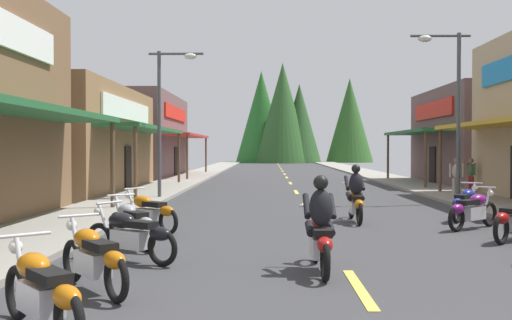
# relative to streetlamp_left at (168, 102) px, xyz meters

# --- Properties ---
(ground) EXTENTS (10.22, 98.99, 0.10)m
(ground) POSITION_rel_streetlamp_left_xyz_m (5.17, 11.77, -3.84)
(ground) COLOR #38383A
(sidewalk_left) EXTENTS (2.75, 98.99, 0.12)m
(sidewalk_left) POSITION_rel_streetlamp_left_xyz_m (-1.31, 11.77, -3.73)
(sidewalk_left) COLOR gray
(sidewalk_left) RESTS_ON ground
(sidewalk_right) EXTENTS (2.75, 98.99, 0.12)m
(sidewalk_right) POSITION_rel_streetlamp_left_xyz_m (11.65, 11.77, -3.73)
(sidewalk_right) COLOR gray
(sidewalk_right) RESTS_ON ground
(centerline_dashes) EXTENTS (0.16, 76.20, 0.01)m
(centerline_dashes) POSITION_rel_streetlamp_left_xyz_m (5.17, 16.43, -3.79)
(centerline_dashes) COLOR #E0C64C
(centerline_dashes) RESTS_ON ground
(storefront_left_middle) EXTENTS (10.21, 12.38, 4.86)m
(storefront_left_middle) POSITION_rel_streetlamp_left_xyz_m (-6.85, 4.53, -1.36)
(storefront_left_middle) COLOR olive
(storefront_left_middle) RESTS_ON ground
(storefront_left_far) EXTENTS (9.76, 12.65, 5.75)m
(storefront_left_far) POSITION_rel_streetlamp_left_xyz_m (-6.63, 18.77, -0.91)
(storefront_left_far) COLOR brown
(storefront_left_far) RESTS_ON ground
(storefront_right_far) EXTENTS (8.97, 10.18, 5.28)m
(storefront_right_far) POSITION_rel_streetlamp_left_xyz_m (16.57, 9.94, -1.15)
(storefront_right_far) COLOR brown
(storefront_right_far) RESTS_ON ground
(streetlamp_left) EXTENTS (2.12, 0.30, 5.76)m
(streetlamp_left) POSITION_rel_streetlamp_left_xyz_m (0.00, 0.00, 0.00)
(streetlamp_left) COLOR #474C51
(streetlamp_left) RESTS_ON ground
(streetlamp_right) EXTENTS (2.12, 0.30, 6.11)m
(streetlamp_right) POSITION_rel_streetlamp_left_xyz_m (10.35, -1.59, 0.20)
(streetlamp_right) COLOR #474C51
(streetlamp_right) RESTS_ON ground
(motorcycle_parked_right_4) EXTENTS (1.70, 1.46, 1.04)m
(motorcycle_parked_right_4) POSITION_rel_streetlamp_left_xyz_m (8.92, -8.15, -3.30)
(motorcycle_parked_right_4) COLOR black
(motorcycle_parked_right_4) RESTS_ON ground
(motorcycle_parked_right_5) EXTENTS (1.34, 1.79, 1.04)m
(motorcycle_parked_right_5) POSITION_rel_streetlamp_left_xyz_m (9.32, -6.42, -3.30)
(motorcycle_parked_right_5) COLOR black
(motorcycle_parked_right_5) RESTS_ON ground
(motorcycle_parked_left_0) EXTENTS (1.49, 1.67, 1.04)m
(motorcycle_parked_left_0) POSITION_rel_streetlamp_left_xyz_m (1.47, -16.54, -3.30)
(motorcycle_parked_left_0) COLOR black
(motorcycle_parked_left_0) RESTS_ON ground
(motorcycle_parked_left_1) EXTENTS (1.44, 1.72, 1.04)m
(motorcycle_parked_left_1) POSITION_rel_streetlamp_left_xyz_m (1.46, -14.64, -3.30)
(motorcycle_parked_left_1) COLOR black
(motorcycle_parked_left_1) RESTS_ON ground
(motorcycle_parked_left_2) EXTENTS (1.88, 1.19, 1.04)m
(motorcycle_parked_left_2) POSITION_rel_streetlamp_left_xyz_m (1.47, -12.47, -3.30)
(motorcycle_parked_left_2) COLOR black
(motorcycle_parked_left_2) RESTS_ON ground
(motorcycle_parked_left_3) EXTENTS (1.37, 1.77, 1.04)m
(motorcycle_parked_left_3) POSITION_rel_streetlamp_left_xyz_m (1.11, -10.90, -3.30)
(motorcycle_parked_left_3) COLOR black
(motorcycle_parked_left_3) RESTS_ON ground
(motorcycle_parked_left_4) EXTENTS (1.70, 1.46, 1.04)m
(motorcycle_parked_left_4) POSITION_rel_streetlamp_left_xyz_m (1.03, -8.79, -3.30)
(motorcycle_parked_left_4) COLOR black
(motorcycle_parked_left_4) RESTS_ON ground
(rider_cruising_lead) EXTENTS (0.60, 2.14, 1.57)m
(rider_cruising_lead) POSITION_rel_streetlamp_left_xyz_m (4.71, -13.24, -3.14)
(rider_cruising_lead) COLOR black
(rider_cruising_lead) RESTS_ON ground
(rider_cruising_trailing) EXTENTS (0.60, 2.14, 1.57)m
(rider_cruising_trailing) POSITION_rel_streetlamp_left_xyz_m (6.24, -6.79, -3.14)
(rider_cruising_trailing) COLOR black
(rider_cruising_trailing) RESTS_ON ground
(pedestrian_by_shop) EXTENTS (0.35, 0.55, 1.58)m
(pedestrian_by_shop) POSITION_rel_streetlamp_left_xyz_m (12.70, 2.93, -2.89)
(pedestrian_by_shop) COLOR maroon
(pedestrian_by_shop) RESTS_ON ground
(pedestrian_waiting) EXTENTS (0.51, 0.40, 1.63)m
(pedestrian_waiting) POSITION_rel_streetlamp_left_xyz_m (11.35, 0.69, -2.85)
(pedestrian_waiting) COLOR #B2A599
(pedestrian_waiting) RESTS_ON ground
(treeline_backdrop) EXTENTS (19.78, 12.42, 13.87)m
(treeline_backdrop) POSITION_rel_streetlamp_left_xyz_m (7.21, 60.79, 2.32)
(treeline_backdrop) COLOR #236023
(treeline_backdrop) RESTS_ON ground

